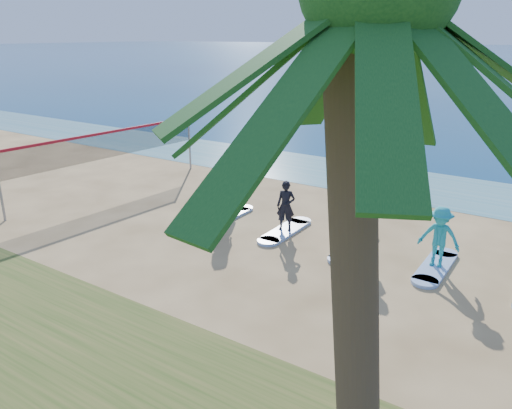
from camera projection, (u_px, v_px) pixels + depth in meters
The scene contains 12 objects.
ground at pixel (241, 266), 13.93m from camera, with size 600.00×600.00×0.00m, color tan.
shallow_water at pixel (377, 179), 22.20m from camera, with size 600.00×600.00×0.00m, color teal.
volleyball_net at pixel (109, 145), 20.04m from camera, with size 0.83×9.06×2.50m.
boat_offshore_a at pixel (358, 71), 86.13m from camera, with size 2.87×7.07×1.76m, color silver.
surfboard_0 at pixel (226, 217), 17.57m from camera, with size 0.70×2.20×0.09m, color #90AFDF.
student_0 at pixel (226, 190), 17.25m from camera, with size 0.91×0.60×1.87m, color teal.
surfboard_1 at pixel (285, 231), 16.32m from camera, with size 0.70×2.20×0.09m, color #90AFDF.
student_1 at pixel (286, 206), 16.03m from camera, with size 0.60×0.39×1.64m, color black.
surfboard_2 at pixel (354, 247), 15.06m from camera, with size 0.70×2.20×0.09m, color #90AFDF.
student_2 at pixel (356, 219), 14.76m from camera, with size 0.84×0.65×1.72m, color orange.
surfboard_3 at pixel (435, 267), 13.80m from camera, with size 0.70×2.20×0.09m, color #90AFDF.
student_3 at pixel (439, 237), 13.51m from camera, with size 1.10×0.63×1.71m, color teal.
Camera 1 is at (7.32, -10.27, 6.17)m, focal length 35.00 mm.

